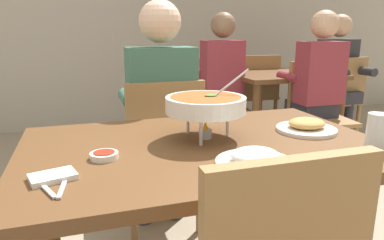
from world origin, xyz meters
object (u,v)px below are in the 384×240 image
at_px(dining_table_main, 204,172).
at_px(rice_plate, 255,160).
at_px(patron_bg_left, 317,81).
at_px(patron_bg_middle, 339,72).
at_px(chair_bg_left, 316,109).
at_px(drink_glass, 377,134).
at_px(patron_bg_right, 220,76).
at_px(chair_diner_main, 162,148).
at_px(diner_main, 160,106).
at_px(curry_bowl, 206,105).
at_px(sauce_dish, 104,155).
at_px(appetizer_plate, 306,126).
at_px(chair_bg_window, 257,90).
at_px(chair_bg_right, 222,100).
at_px(chair_bg_corner, 210,91).
at_px(dining_table_far, 281,87).
at_px(chair_bg_middle, 339,95).

distance_m(dining_table_main, rice_plate, 0.30).
bearing_deg(patron_bg_left, patron_bg_middle, 38.16).
bearing_deg(patron_bg_left, chair_bg_left, 13.99).
xyz_separation_m(drink_glass, chair_bg_left, (0.95, 1.56, -0.31)).
xyz_separation_m(dining_table_main, drink_glass, (0.53, -0.26, 0.17)).
height_order(drink_glass, patron_bg_right, patron_bg_right).
relative_size(chair_diner_main, diner_main, 0.69).
height_order(curry_bowl, sauce_dish, curry_bowl).
bearing_deg(appetizer_plate, chair_bg_window, 66.64).
relative_size(chair_bg_right, chair_bg_corner, 1.00).
distance_m(dining_table_main, patron_bg_left, 1.95).
bearing_deg(patron_bg_middle, curry_bowl, -139.70).
bearing_deg(patron_bg_left, dining_table_far, 89.74).
relative_size(curry_bowl, drink_glass, 2.56).
xyz_separation_m(chair_bg_middle, patron_bg_middle, (-0.03, 0.01, 0.24)).
height_order(chair_bg_corner, patron_bg_right, patron_bg_right).
bearing_deg(chair_bg_left, dining_table_main, -138.42).
bearing_deg(appetizer_plate, patron_bg_right, 78.73).
xyz_separation_m(chair_diner_main, patron_bg_middle, (2.07, 1.09, 0.24)).
relative_size(drink_glass, chair_bg_window, 0.14).
bearing_deg(dining_table_far, chair_bg_window, 91.63).
xyz_separation_m(chair_bg_left, patron_bg_middle, (0.60, 0.48, 0.24)).
relative_size(rice_plate, patron_bg_left, 0.18).
xyz_separation_m(rice_plate, patron_bg_middle, (2.00, 2.05, -0.03)).
height_order(chair_bg_middle, patron_bg_left, patron_bg_left).
bearing_deg(chair_bg_corner, rice_plate, -107.82).
relative_size(chair_bg_left, patron_bg_right, 0.69).
bearing_deg(chair_diner_main, patron_bg_middle, 27.71).
height_order(diner_main, dining_table_far, diner_main).
xyz_separation_m(drink_glass, chair_bg_right, (0.33, 2.16, -0.31)).
xyz_separation_m(diner_main, rice_plate, (0.07, -0.99, 0.03)).
height_order(dining_table_main, drink_glass, drink_glass).
xyz_separation_m(chair_diner_main, patron_bg_right, (0.81, 1.13, 0.24)).
bearing_deg(chair_diner_main, chair_bg_corner, 61.58).
distance_m(curry_bowl, drink_glass, 0.59).
bearing_deg(chair_bg_middle, dining_table_far, 175.10).
xyz_separation_m(chair_bg_right, patron_bg_left, (0.59, -0.61, 0.24)).
height_order(diner_main, chair_bg_right, diner_main).
distance_m(drink_glass, chair_bg_corner, 2.73).
bearing_deg(dining_table_main, curry_bowl, 67.02).
bearing_deg(dining_table_main, sauce_dish, -171.28).
distance_m(curry_bowl, appetizer_plate, 0.44).
xyz_separation_m(chair_bg_left, chair_bg_corner, (-0.54, 1.12, 0.00)).
xyz_separation_m(chair_bg_corner, patron_bg_left, (0.51, -1.13, 0.24)).
bearing_deg(patron_bg_middle, chair_diner_main, -152.29).
distance_m(curry_bowl, patron_bg_left, 1.89).
distance_m(drink_glass, patron_bg_left, 1.81).
relative_size(rice_plate, dining_table_far, 0.24).
relative_size(chair_diner_main, appetizer_plate, 3.75).
relative_size(sauce_dish, drink_glass, 0.69).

